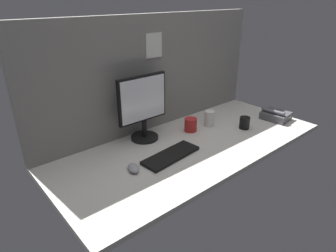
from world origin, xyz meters
TOP-DOWN VIEW (x-y plane):
  - ground_plane at (0.00, 0.00)cm, footprint 180.00×80.00cm
  - cubicle_wall_back at (-0.00, 37.50)cm, footprint 180.00×5.50cm
  - monitor at (-19.04, 25.11)cm, footprint 35.06×18.00cm
  - keyboard at (-21.56, -4.94)cm, footprint 38.09×16.55cm
  - mouse at (-46.71, -3.04)cm, footprint 8.23×10.84cm
  - mug_black_travel at (44.45, -8.30)cm, footprint 7.21×7.21cm
  - mug_red_plastic at (12.54, 13.46)cm, footprint 8.58×8.58cm
  - mug_ceramic_white at (29.07, 11.25)cm, footprint 6.87×6.87cm
  - desk_phone at (76.59, -13.40)cm, footprint 19.01×20.78cm

SIDE VIEW (x-z plane):
  - ground_plane at x=0.00cm, z-range -3.00..0.00cm
  - keyboard at x=-21.56cm, z-range 0.00..2.00cm
  - mouse at x=-46.71cm, z-range 0.00..3.40cm
  - desk_phone at x=76.59cm, z-range -1.21..7.59cm
  - mug_black_travel at x=44.45cm, z-range 0.00..8.54cm
  - mug_red_plastic at x=12.54cm, z-range 0.00..9.20cm
  - mug_ceramic_white at x=29.07cm, z-range 0.00..11.24cm
  - monitor at x=-19.04cm, z-range 1.59..43.90cm
  - cubicle_wall_back at x=0.00cm, z-range 0.02..76.59cm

